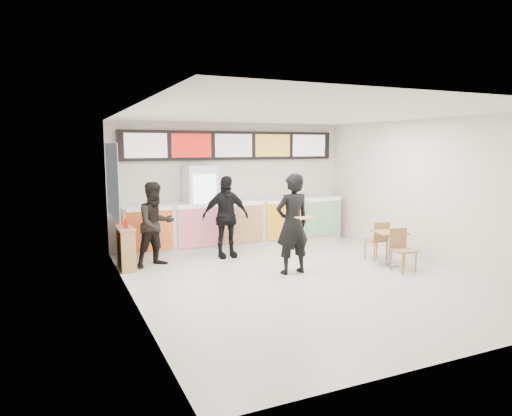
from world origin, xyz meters
TOP-DOWN VIEW (x-y plane):
  - floor at (0.00, 0.00)m, footprint 7.00×7.00m
  - ceiling at (0.00, 0.00)m, footprint 7.00×7.00m
  - wall_back at (0.00, 3.50)m, footprint 6.00×0.00m
  - wall_left at (-3.00, 0.00)m, footprint 0.00×7.00m
  - wall_right at (3.00, 0.00)m, footprint 0.00×7.00m
  - service_counter at (0.00, 3.09)m, footprint 5.56×0.77m
  - menu_board at (0.00, 3.41)m, footprint 5.50×0.14m
  - drinks_fridge at (-0.93, 3.11)m, footprint 0.70×0.67m
  - mirror_panel at (-2.99, 2.45)m, footprint 0.01×2.00m
  - customer_main at (0.05, 0.44)m, footprint 0.73×0.50m
  - customer_left at (-2.22, 2.06)m, footprint 1.01×0.90m
  - customer_mid at (-0.66, 2.19)m, footprint 1.07×0.46m
  - pizza_slice at (0.05, -0.01)m, footprint 0.36×0.36m
  - cafe_table at (2.16, 0.15)m, footprint 0.64×1.48m
  - condiment_ledge at (-2.82, 2.06)m, footprint 0.31×0.76m

SIDE VIEW (x-z plane):
  - floor at x=0.00m, z-range 0.00..0.00m
  - condiment_ledge at x=-2.82m, z-range -0.07..0.94m
  - cafe_table at x=2.16m, z-range 0.07..0.91m
  - service_counter at x=0.00m, z-range 0.00..1.14m
  - customer_left at x=-2.22m, z-range 0.00..1.73m
  - customer_mid at x=-0.66m, z-range 0.00..1.80m
  - customer_main at x=0.05m, z-range 0.00..1.93m
  - drinks_fridge at x=-0.93m, z-range 0.00..2.00m
  - pizza_slice at x=0.05m, z-range 1.15..1.17m
  - wall_back at x=0.00m, z-range -1.50..4.50m
  - wall_left at x=-3.00m, z-range -2.00..5.00m
  - wall_right at x=3.00m, z-range -2.00..5.00m
  - mirror_panel at x=-2.99m, z-range 1.00..2.50m
  - menu_board at x=0.00m, z-range 2.10..2.80m
  - ceiling at x=0.00m, z-range 3.00..3.00m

